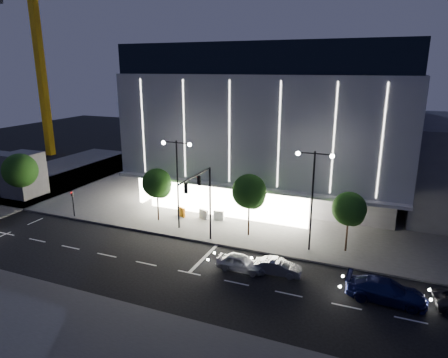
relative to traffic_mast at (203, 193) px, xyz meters
name	(u,v)px	position (x,y,z in m)	size (l,w,h in m)	color
ground	(176,260)	(-1.00, -3.34, -5.03)	(160.00, 160.00, 0.00)	black
sidewalk_museum	(297,189)	(4.00, 20.66, -4.95)	(70.00, 40.00, 0.15)	#474747
sidewalk_west	(16,188)	(-31.00, 6.66, -4.95)	(16.00, 50.00, 0.15)	#474747
museum	(282,120)	(1.98, 18.97, 4.25)	(30.00, 25.80, 18.00)	#4C4C51
traffic_mast	(203,193)	(0.00, 0.00, 0.00)	(0.33, 5.89, 7.07)	black
street_lamp_west	(177,172)	(-4.00, 2.66, 0.93)	(3.16, 0.36, 9.00)	black
street_lamp_east	(313,187)	(9.00, 2.66, 0.93)	(3.16, 0.36, 9.00)	black
ped_signal_far	(73,201)	(-16.00, 1.16, -3.14)	(0.22, 0.24, 3.00)	black
tower_crane	(42,38)	(-41.92, 24.66, 15.48)	(32.00, 2.00, 28.50)	gold
tree_left	(157,185)	(-6.97, 3.68, -0.99)	(3.02, 3.02, 5.72)	black
tree_mid	(249,193)	(3.03, 3.68, -0.69)	(3.25, 3.25, 6.15)	black
tree_right	(349,211)	(12.03, 3.68, -1.14)	(2.91, 2.91, 5.51)	black
car_lead	(240,262)	(4.58, -2.86, -4.36)	(1.57, 3.90, 1.33)	#AAABB2
car_second	(278,267)	(7.50, -2.38, -4.41)	(1.30, 3.73, 1.23)	gray
car_third	(386,291)	(15.39, -3.09, -4.25)	(2.19, 5.38, 1.56)	#161B53
barrier_a	(181,212)	(-5.30, 5.55, -4.38)	(1.10, 0.25, 1.00)	orange
barrier_b	(204,214)	(-2.77, 5.84, -4.38)	(1.10, 0.25, 1.00)	silver
barrier_d	(219,215)	(-1.17, 6.12, -4.38)	(1.10, 0.25, 1.00)	white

